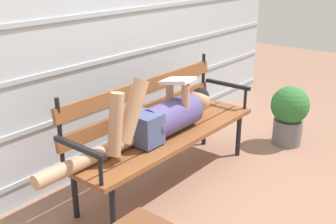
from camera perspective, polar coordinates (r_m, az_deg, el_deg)
The scene contains 5 objects.
ground_plane at distance 3.46m, azimuth 2.24°, elevation -10.43°, with size 12.00×12.00×0.00m, color #936B56.
house_siding at distance 3.59m, azimuth -8.47°, elevation 10.31°, with size 5.34×0.08×2.31m.
park_bench at distance 3.37m, azimuth -0.96°, elevation -1.84°, with size 1.85×0.52×0.91m.
reclining_person at distance 3.21m, azimuth -1.13°, elevation -0.85°, with size 1.72×0.27×0.56m.
potted_plant at distance 4.28m, azimuth 16.33°, elevation -0.10°, with size 0.38×0.38×0.60m.
Camera 1 is at (-2.38, -1.77, 1.77)m, focal length 44.33 mm.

